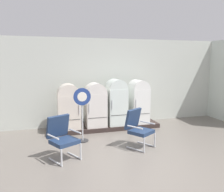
# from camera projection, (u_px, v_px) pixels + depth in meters

# --- Properties ---
(ground) EXTENTS (12.00, 10.00, 0.05)m
(ground) POSITION_uv_depth(u_px,v_px,m) (138.00, 167.00, 5.09)
(ground) COLOR #6B645C
(back_wall) EXTENTS (11.76, 0.12, 3.04)m
(back_wall) POSITION_uv_depth(u_px,v_px,m) (99.00, 82.00, 8.32)
(back_wall) COLOR silver
(back_wall) RESTS_ON ground
(display_plinth) EXTENTS (3.72, 0.95, 0.14)m
(display_plinth) POSITION_uv_depth(u_px,v_px,m) (104.00, 126.00, 7.94)
(display_plinth) COLOR #322724
(display_plinth) RESTS_ON ground
(refrigerator_0) EXTENTS (0.69, 0.61, 1.42)m
(refrigerator_0) POSITION_uv_depth(u_px,v_px,m) (69.00, 105.00, 7.36)
(refrigerator_0) COLOR silver
(refrigerator_0) RESTS_ON display_plinth
(refrigerator_1) EXTENTS (0.66, 0.63, 1.42)m
(refrigerator_1) POSITION_uv_depth(u_px,v_px,m) (95.00, 104.00, 7.61)
(refrigerator_1) COLOR silver
(refrigerator_1) RESTS_ON display_plinth
(refrigerator_2) EXTENTS (0.62, 0.70, 1.52)m
(refrigerator_2) POSITION_uv_depth(u_px,v_px,m) (116.00, 101.00, 7.83)
(refrigerator_2) COLOR silver
(refrigerator_2) RESTS_ON display_plinth
(refrigerator_3) EXTENTS (0.59, 0.70, 1.48)m
(refrigerator_3) POSITION_uv_depth(u_px,v_px,m) (139.00, 100.00, 8.06)
(refrigerator_3) COLOR white
(refrigerator_3) RESTS_ON display_plinth
(armchair_left) EXTENTS (0.79, 0.82, 1.01)m
(armchair_left) POSITION_uv_depth(u_px,v_px,m) (62.00, 136.00, 5.43)
(armchair_left) COLOR silver
(armchair_left) RESTS_ON ground
(armchair_right) EXTENTS (0.81, 0.84, 1.01)m
(armchair_right) POSITION_uv_depth(u_px,v_px,m) (138.00, 127.00, 6.17)
(armchair_right) COLOR silver
(armchair_right) RESTS_ON ground
(sign_stand) EXTENTS (0.48, 0.32, 1.53)m
(sign_stand) POSITION_uv_depth(u_px,v_px,m) (82.00, 115.00, 6.55)
(sign_stand) COLOR #2D2D30
(sign_stand) RESTS_ON ground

